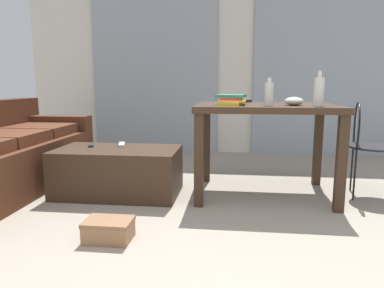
# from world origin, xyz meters

# --- Properties ---
(ground_plane) EXTENTS (8.52, 8.52, 0.00)m
(ground_plane) POSITION_xyz_m (0.00, 1.37, 0.00)
(ground_plane) COLOR gray
(wall_back) EXTENTS (5.80, 0.10, 2.47)m
(wall_back) POSITION_xyz_m (0.00, 3.55, 1.23)
(wall_back) COLOR silver
(wall_back) RESTS_ON ground
(curtains) EXTENTS (3.96, 0.03, 2.25)m
(curtains) POSITION_xyz_m (0.00, 3.46, 1.13)
(curtains) COLOR #99A3AD
(curtains) RESTS_ON ground
(coffee_table) EXTENTS (1.05, 0.58, 0.40)m
(coffee_table) POSITION_xyz_m (-0.99, 1.46, 0.20)
(coffee_table) COLOR #382619
(coffee_table) RESTS_ON ground
(craft_table) EXTENTS (1.16, 0.85, 0.78)m
(craft_table) POSITION_xyz_m (0.26, 1.60, 0.67)
(craft_table) COLOR #382619
(craft_table) RESTS_ON ground
(wire_chair) EXTENTS (0.41, 0.44, 0.81)m
(wire_chair) POSITION_xyz_m (1.10, 1.65, 0.50)
(wire_chair) COLOR black
(wire_chair) RESTS_ON ground
(bottle_near) EXTENTS (0.07, 0.07, 0.22)m
(bottle_near) POSITION_xyz_m (0.26, 1.40, 0.88)
(bottle_near) COLOR beige
(bottle_near) RESTS_ON craft_table
(bottle_far) EXTENTS (0.07, 0.07, 0.26)m
(bottle_far) POSITION_xyz_m (0.63, 1.36, 0.90)
(bottle_far) COLOR beige
(bottle_far) RESTS_ON craft_table
(bowl) EXTENTS (0.15, 0.15, 0.07)m
(bowl) POSITION_xyz_m (0.46, 1.45, 0.82)
(bowl) COLOR beige
(bowl) RESTS_ON craft_table
(book_stack) EXTENTS (0.26, 0.32, 0.08)m
(book_stack) POSITION_xyz_m (-0.03, 1.48, 0.83)
(book_stack) COLOR gold
(book_stack) RESTS_ON craft_table
(tv_remote_on_table) EXTENTS (0.13, 0.18, 0.02)m
(tv_remote_on_table) POSITION_xyz_m (0.09, 1.87, 0.80)
(tv_remote_on_table) COLOR #232326
(tv_remote_on_table) RESTS_ON craft_table
(scissors) EXTENTS (0.13, 0.08, 0.00)m
(scissors) POSITION_xyz_m (0.48, 1.69, 0.79)
(scissors) COLOR #9EA0A5
(scissors) RESTS_ON craft_table
(tv_remote_primary) EXTENTS (0.10, 0.20, 0.02)m
(tv_remote_primary) POSITION_xyz_m (-1.00, 1.60, 0.42)
(tv_remote_primary) COLOR #B7B7B2
(tv_remote_primary) RESTS_ON coffee_table
(tv_remote_secondary) EXTENTS (0.10, 0.18, 0.02)m
(tv_remote_secondary) POSITION_xyz_m (-1.28, 1.56, 0.41)
(tv_remote_secondary) COLOR #232326
(tv_remote_secondary) RESTS_ON coffee_table
(shoebox) EXTENTS (0.29, 0.20, 0.13)m
(shoebox) POSITION_xyz_m (-0.76, 0.55, 0.07)
(shoebox) COLOR #996B47
(shoebox) RESTS_ON ground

